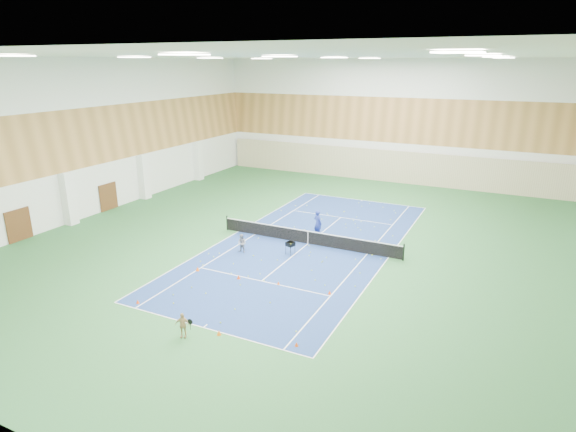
{
  "coord_description": "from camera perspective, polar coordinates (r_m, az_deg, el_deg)",
  "views": [
    {
      "loc": [
        12.06,
        -27.65,
        11.66
      ],
      "look_at": [
        -1.16,
        -0.67,
        2.0
      ],
      "focal_mm": 30.0,
      "sensor_mm": 36.0,
      "label": 1
    }
  ],
  "objects": [
    {
      "name": "tennis_balls_scatter",
      "position": [
        32.32,
        2.37,
        -3.25
      ],
      "size": [
        10.57,
        22.77,
        0.07
      ],
      "primitive_type": null,
      "color": "#CAEF28",
      "rests_on": "ground"
    },
    {
      "name": "cone_svc_a",
      "position": [
        28.73,
        -10.68,
        -6.18
      ],
      "size": [
        0.23,
        0.23,
        0.25
      ],
      "primitive_type": "cone",
      "color": "#FF5C0D",
      "rests_on": "ground"
    },
    {
      "name": "cone_svc_d",
      "position": [
        25.67,
        4.96,
        -9.0
      ],
      "size": [
        0.19,
        0.19,
        0.21
      ],
      "primitive_type": "cone",
      "color": "#FF410D",
      "rests_on": "ground"
    },
    {
      "name": "child_court",
      "position": [
        30.83,
        -5.47,
        -3.27
      ],
      "size": [
        0.61,
        0.48,
        1.22
      ],
      "primitive_type": "imported",
      "rotation": [
        0.0,
        0.0,
        -0.03
      ],
      "color": "gray",
      "rests_on": "ground"
    },
    {
      "name": "child_apron",
      "position": [
        22.22,
        -12.39,
        -12.51
      ],
      "size": [
        0.75,
        0.53,
        1.18
      ],
      "primitive_type": "imported",
      "rotation": [
        0.0,
        0.0,
        0.38
      ],
      "color": "tan",
      "rests_on": "ground"
    },
    {
      "name": "cone_base_a",
      "position": [
        25.82,
        -17.39,
        -9.66
      ],
      "size": [
        0.18,
        0.18,
        0.2
      ],
      "primitive_type": "cone",
      "color": "#F5420C",
      "rests_on": "ground"
    },
    {
      "name": "ceiling_light_grid",
      "position": [
        30.17,
        2.67,
        18.3
      ],
      "size": [
        21.4,
        25.4,
        0.06
      ],
      "primitive_type": null,
      "color": "white",
      "rests_on": "room_shell"
    },
    {
      "name": "room_shell",
      "position": [
        30.69,
        2.51,
        7.18
      ],
      "size": [
        36.0,
        40.0,
        12.0
      ],
      "primitive_type": null,
      "color": "white",
      "rests_on": "ground"
    },
    {
      "name": "tennis_net",
      "position": [
        32.14,
        2.38,
        -2.41
      ],
      "size": [
        12.8,
        0.1,
        1.1
      ],
      "primitive_type": null,
      "color": "black",
      "rests_on": "ground"
    },
    {
      "name": "ground",
      "position": [
        32.34,
        2.37,
        -3.33
      ],
      "size": [
        40.0,
        40.0,
        0.0
      ],
      "primitive_type": "plane",
      "color": "#296131",
      "rests_on": "ground"
    },
    {
      "name": "ball_cart",
      "position": [
        30.46,
        0.28,
        -3.83
      ],
      "size": [
        0.61,
        0.61,
        0.85
      ],
      "primitive_type": null,
      "rotation": [
        0.0,
        0.0,
        -0.3
      ],
      "color": "black",
      "rests_on": "ground"
    },
    {
      "name": "cone_base_b",
      "position": [
        23.32,
        -12.29,
        -12.36
      ],
      "size": [
        0.17,
        0.17,
        0.19
      ],
      "primitive_type": "cone",
      "color": "red",
      "rests_on": "ground"
    },
    {
      "name": "door_left_b",
      "position": [
        42.13,
        -20.52,
        2.15
      ],
      "size": [
        0.08,
        1.8,
        2.2
      ],
      "primitive_type": "cube",
      "color": "#593319",
      "rests_on": "ground"
    },
    {
      "name": "cone_base_c",
      "position": [
        22.33,
        -8.18,
        -13.52
      ],
      "size": [
        0.21,
        0.21,
        0.23
      ],
      "primitive_type": "cone",
      "color": "orange",
      "rests_on": "ground"
    },
    {
      "name": "cone_svc_c",
      "position": [
        26.61,
        -1.14,
        -7.94
      ],
      "size": [
        0.17,
        0.17,
        0.19
      ],
      "primitive_type": "cone",
      "color": "#F7590D",
      "rests_on": "ground"
    },
    {
      "name": "court_surface",
      "position": [
        32.34,
        2.37,
        -3.32
      ],
      "size": [
        10.97,
        23.77,
        0.01
      ],
      "primitive_type": "cube",
      "color": "navy",
      "rests_on": "ground"
    },
    {
      "name": "coach",
      "position": [
        33.52,
        3.55,
        -0.87
      ],
      "size": [
        0.81,
        0.69,
        1.87
      ],
      "primitive_type": "imported",
      "rotation": [
        0.0,
        0.0,
        2.72
      ],
      "color": "navy",
      "rests_on": "ground"
    },
    {
      "name": "wood_cladding",
      "position": [
        30.39,
        2.56,
        10.89
      ],
      "size": [
        36.0,
        40.0,
        8.0
      ],
      "primitive_type": null,
      "color": "#B37E42",
      "rests_on": "room_shell"
    },
    {
      "name": "cone_base_d",
      "position": [
        21.36,
        1.02,
        -14.95
      ],
      "size": [
        0.18,
        0.18,
        0.2
      ],
      "primitive_type": "cone",
      "color": "#EB4B0C",
      "rests_on": "ground"
    },
    {
      "name": "cone_svc_b",
      "position": [
        27.39,
        -5.88,
        -7.2
      ],
      "size": [
        0.22,
        0.22,
        0.24
      ],
      "primitive_type": "cone",
      "color": "#E33C0B",
      "rests_on": "ground"
    },
    {
      "name": "back_curtain",
      "position": [
        49.93,
        11.65,
        5.83
      ],
      "size": [
        35.4,
        0.16,
        3.2
      ],
      "primitive_type": "cube",
      "color": "#C6B793",
      "rests_on": "ground"
    },
    {
      "name": "door_left_a",
      "position": [
        37.37,
        -29.28,
        -0.94
      ],
      "size": [
        0.08,
        1.8,
        2.2
      ],
      "primitive_type": "cube",
      "color": "#593319",
      "rests_on": "ground"
    }
  ]
}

